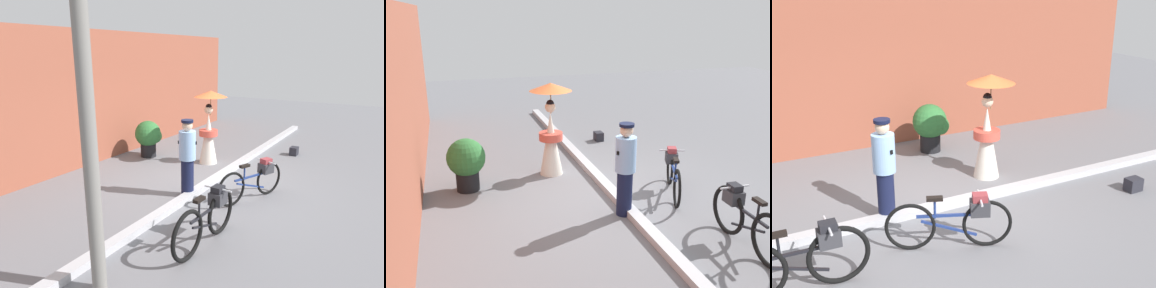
% 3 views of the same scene
% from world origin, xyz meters
% --- Properties ---
extents(ground_plane, '(30.00, 30.00, 0.00)m').
position_xyz_m(ground_plane, '(0.00, 0.00, 0.00)').
color(ground_plane, slate).
extents(building_wall, '(14.00, 0.40, 3.44)m').
position_xyz_m(building_wall, '(0.00, 3.58, 1.72)').
color(building_wall, brown).
rests_on(building_wall, ground_plane).
extents(sidewalk_curb, '(14.00, 0.20, 0.12)m').
position_xyz_m(sidewalk_curb, '(0.00, 0.00, 0.06)').
color(sidewalk_curb, '#B2B2B7').
rests_on(sidewalk_curb, ground_plane).
extents(bicycle_near_officer, '(1.72, 0.48, 0.85)m').
position_xyz_m(bicycle_near_officer, '(-2.14, -1.16, 0.44)').
color(bicycle_near_officer, black).
rests_on(bicycle_near_officer, ground_plane).
extents(bicycle_far_side, '(1.62, 0.74, 0.79)m').
position_xyz_m(bicycle_far_side, '(-0.13, -1.13, 0.42)').
color(bicycle_far_side, black).
rests_on(bicycle_far_side, ground_plane).
extents(person_officer, '(0.34, 0.37, 1.59)m').
position_xyz_m(person_officer, '(-0.69, 0.10, 0.84)').
color(person_officer, '#141938').
rests_on(person_officer, ground_plane).
extents(person_with_parasol, '(0.86, 0.86, 1.92)m').
position_xyz_m(person_with_parasol, '(1.51, 0.81, 0.99)').
color(person_with_parasol, silver).
rests_on(person_with_parasol, ground_plane).
extents(potted_plant_by_door, '(0.74, 0.72, 1.02)m').
position_xyz_m(potted_plant_by_door, '(1.16, 2.54, 0.58)').
color(potted_plant_by_door, black).
rests_on(potted_plant_by_door, ground_plane).
extents(backpack_on_pavement, '(0.28, 0.21, 0.23)m').
position_xyz_m(backpack_on_pavement, '(3.42, -0.96, 0.12)').
color(backpack_on_pavement, '#26262D').
rests_on(backpack_on_pavement, ground_plane).
extents(utility_pole, '(0.18, 0.18, 4.80)m').
position_xyz_m(utility_pole, '(-3.81, -0.55, 2.40)').
color(utility_pole, slate).
rests_on(utility_pole, ground_plane).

